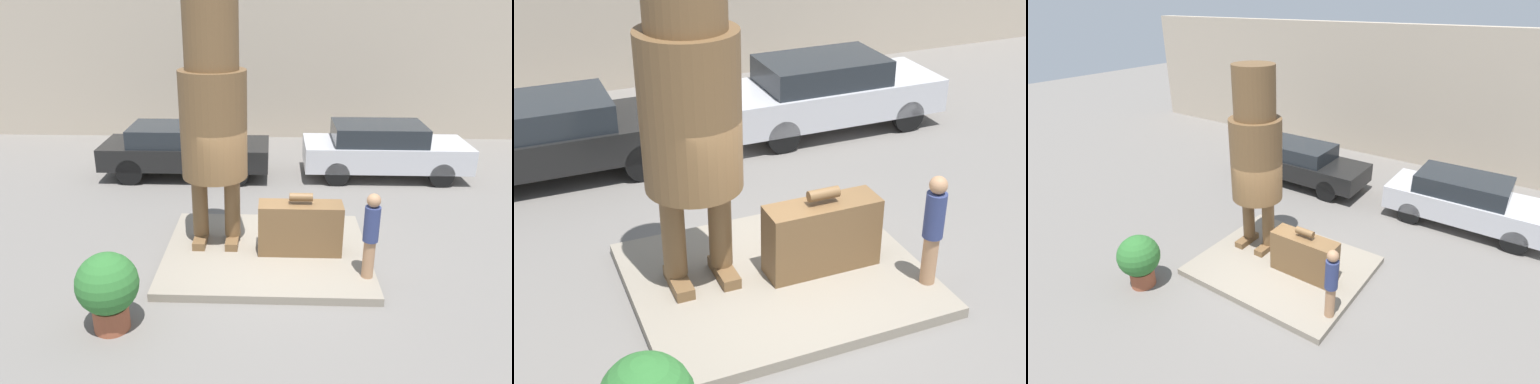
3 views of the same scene
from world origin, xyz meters
TOP-DOWN VIEW (x-y plane):
  - ground_plane at (0.00, 0.00)m, footprint 60.00×60.00m
  - pedestal at (0.00, 0.00)m, footprint 3.97×3.31m
  - building_backdrop at (0.00, 9.09)m, footprint 28.00×0.60m
  - statue_figure at (-1.01, 0.34)m, footprint 1.26×1.26m
  - giant_suitcase at (0.64, -0.06)m, footprint 1.60×0.52m
  - tourist at (1.81, -0.94)m, footprint 0.27×0.27m
  - parked_car_black at (-2.41, 4.63)m, footprint 4.63×1.73m
  - parked_car_silver at (3.16, 4.77)m, footprint 4.50×1.73m
  - planter_pot at (-2.36, -2.37)m, footprint 0.96×0.96m

SIDE VIEW (x-z plane):
  - ground_plane at x=0.00m, z-range 0.00..0.00m
  - pedestal at x=0.00m, z-range 0.00..0.15m
  - giant_suitcase at x=0.64m, z-range 0.05..1.28m
  - planter_pot at x=-2.36m, z-range 0.09..1.38m
  - parked_car_black at x=-2.41m, z-range 0.07..1.53m
  - parked_car_silver at x=3.16m, z-range 0.05..1.58m
  - tourist at x=1.81m, z-range 0.23..1.82m
  - building_backdrop at x=0.00m, z-range 0.00..5.24m
  - statue_figure at x=-1.01m, z-range 0.55..5.20m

